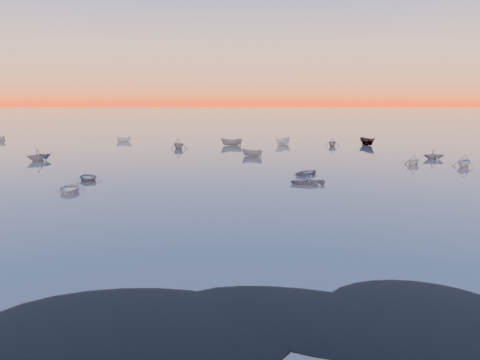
# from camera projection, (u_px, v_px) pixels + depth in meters

# --- Properties ---
(ground) EXTENTS (600.00, 600.00, 0.00)m
(ground) POSITION_uv_depth(u_px,v_px,m) (260.00, 134.00, 117.52)
(ground) COLOR slate
(ground) RESTS_ON ground
(mud_lobes) EXTENTS (140.00, 6.00, 0.07)m
(mud_lobes) POSITION_uv_depth(u_px,v_px,m) (244.00, 338.00, 18.22)
(mud_lobes) COLOR black
(mud_lobes) RESTS_ON ground
(moored_fleet) EXTENTS (124.00, 58.00, 1.20)m
(moored_fleet) POSITION_uv_depth(u_px,v_px,m) (258.00, 158.00, 71.31)
(moored_fleet) COLOR silver
(moored_fleet) RESTS_ON ground
(boat_near_left) EXTENTS (4.26, 2.65, 0.99)m
(boat_near_left) POSITION_uv_depth(u_px,v_px,m) (70.00, 192.00, 46.28)
(boat_near_left) COLOR silver
(boat_near_left) RESTS_ON ground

